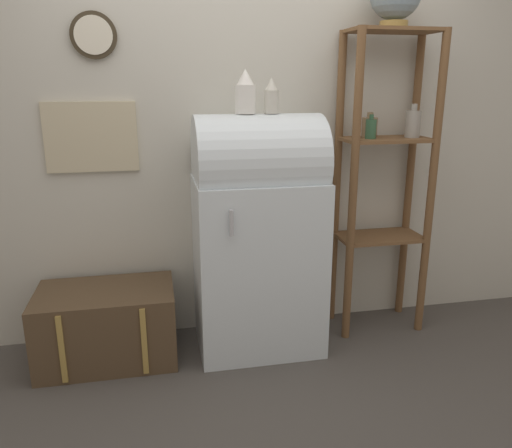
{
  "coord_description": "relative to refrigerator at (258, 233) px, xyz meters",
  "views": [
    {
      "loc": [
        -0.58,
        -2.51,
        1.6
      ],
      "look_at": [
        -0.01,
        0.27,
        0.78
      ],
      "focal_mm": 35.0,
      "sensor_mm": 36.0,
      "label": 1
    }
  ],
  "objects": [
    {
      "name": "ground_plane",
      "position": [
        0.0,
        -0.27,
        -0.73
      ],
      "size": [
        12.0,
        12.0,
        0.0
      ],
      "primitive_type": "plane",
      "color": "#4C4742"
    },
    {
      "name": "refrigerator",
      "position": [
        0.0,
        0.0,
        0.0
      ],
      "size": [
        0.74,
        0.59,
        1.43
      ],
      "color": "silver",
      "rests_on": "ground_plane"
    },
    {
      "name": "vase_center",
      "position": [
        0.07,
        -0.01,
        0.79
      ],
      "size": [
        0.08,
        0.08,
        0.19
      ],
      "color": "beige",
      "rests_on": "refrigerator"
    },
    {
      "name": "suitcase_trunk",
      "position": [
        -0.91,
        -0.0,
        -0.51
      ],
      "size": [
        0.78,
        0.5,
        0.44
      ],
      "color": "brown",
      "rests_on": "ground_plane"
    },
    {
      "name": "vase_left",
      "position": [
        -0.07,
        0.0,
        0.81
      ],
      "size": [
        0.11,
        0.11,
        0.24
      ],
      "color": "white",
      "rests_on": "refrigerator"
    },
    {
      "name": "shelf_unit",
      "position": [
        0.83,
        0.1,
        0.35
      ],
      "size": [
        0.57,
        0.33,
        1.89
      ],
      "color": "brown",
      "rests_on": "ground_plane"
    },
    {
      "name": "wall_back",
      "position": [
        -0.01,
        0.3,
        0.62
      ],
      "size": [
        7.0,
        0.09,
        2.7
      ],
      "color": "beige",
      "rests_on": "ground_plane"
    }
  ]
}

